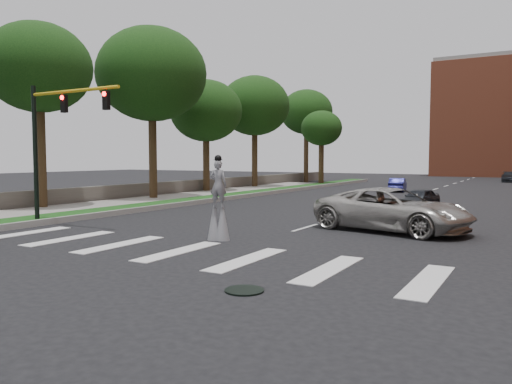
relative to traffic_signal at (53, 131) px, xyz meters
name	(u,v)px	position (x,y,z in m)	size (l,w,h in m)	color
ground_plane	(192,261)	(9.78, -3.00, -4.15)	(160.00, 160.00, 0.00)	black
grass_median	(231,196)	(-1.72, 17.00, -4.03)	(2.00, 60.00, 0.25)	#134213
median_curb	(243,196)	(-0.67, 17.00, -4.01)	(0.20, 60.00, 0.28)	gray
sidewalk_left	(101,206)	(-4.72, 7.00, -4.06)	(4.00, 60.00, 0.18)	gray
stone_wall	(189,187)	(-7.22, 19.00, -3.60)	(0.50, 56.00, 1.10)	#58524B
manhole	(244,290)	(12.78, -5.00, -4.13)	(0.90, 0.90, 0.04)	black
traffic_signal	(53,131)	(0.00, 0.00, 0.00)	(5.30, 0.23, 6.20)	black
stilt_performer	(218,206)	(8.34, 0.50, -2.90)	(0.83, 0.58, 3.12)	#362615
suv_crossing	(393,210)	(13.28, 5.89, -3.26)	(2.94, 6.38, 1.77)	#AFACA5
car_near	(419,199)	(12.32, 15.58, -3.55)	(1.42, 3.54, 1.21)	black
car_mid	(398,185)	(7.47, 29.91, -3.55)	(1.27, 3.65, 1.20)	navy
car_far	(509,177)	(15.05, 53.88, -3.52)	(1.77, 4.34, 1.26)	black
tree_1	(38,68)	(-6.31, 4.09, 3.88)	(5.94, 5.94, 10.61)	#362615
tree_2	(152,75)	(-5.32, 12.40, 4.62)	(7.67, 7.67, 12.06)	#362615
tree_3	(206,111)	(-6.44, 20.40, 2.79)	(6.16, 6.16, 9.59)	#362615
tree_4	(255,106)	(-5.97, 27.87, 3.84)	(6.81, 6.81, 10.92)	#362615
tree_5	(306,112)	(-6.40, 41.07, 4.28)	(6.31, 6.31, 11.17)	#362615
tree_6	(321,129)	(-2.15, 35.56, 1.91)	(4.41, 4.41, 8.01)	#362615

